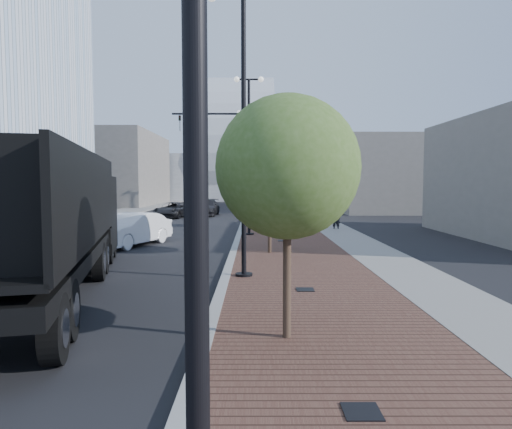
{
  "coord_description": "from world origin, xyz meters",
  "views": [
    {
      "loc": [
        0.98,
        -4.92,
        3.18
      ],
      "look_at": [
        1.0,
        12.0,
        2.0
      ],
      "focal_mm": 32.22,
      "sensor_mm": 36.0,
      "label": 1
    }
  ],
  "objects_px": {
    "white_sedan": "(132,230)",
    "dark_car_mid": "(173,210)",
    "dump_truck": "(61,229)",
    "pedestrian": "(336,219)"
  },
  "relations": [
    {
      "from": "dump_truck",
      "to": "dark_car_mid",
      "type": "height_order",
      "value": "dump_truck"
    },
    {
      "from": "dump_truck",
      "to": "dark_car_mid",
      "type": "relative_size",
      "value": 2.85
    },
    {
      "from": "white_sedan",
      "to": "pedestrian",
      "type": "xyz_separation_m",
      "value": [
        11.56,
        7.27,
        -0.04
      ]
    },
    {
      "from": "dump_truck",
      "to": "pedestrian",
      "type": "xyz_separation_m",
      "value": [
        11.67,
        15.33,
        -0.87
      ]
    },
    {
      "from": "white_sedan",
      "to": "pedestrian",
      "type": "distance_m",
      "value": 13.66
    },
    {
      "from": "dump_truck",
      "to": "dark_car_mid",
      "type": "bearing_deg",
      "value": 79.63
    },
    {
      "from": "dump_truck",
      "to": "dark_car_mid",
      "type": "distance_m",
      "value": 26.67
    },
    {
      "from": "dump_truck",
      "to": "white_sedan",
      "type": "bearing_deg",
      "value": 76.42
    },
    {
      "from": "white_sedan",
      "to": "dark_car_mid",
      "type": "relative_size",
      "value": 0.99
    },
    {
      "from": "white_sedan",
      "to": "pedestrian",
      "type": "bearing_deg",
      "value": 53.09
    }
  ]
}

